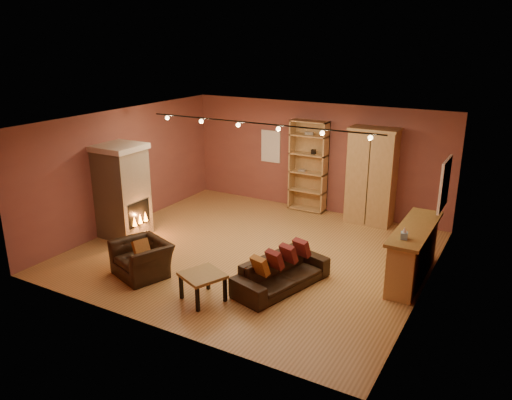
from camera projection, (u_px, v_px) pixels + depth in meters
The scene contains 16 objects.
floor at pixel (253, 252), 10.61m from camera, with size 7.00×7.00×0.00m, color #9D6C37.
ceiling at pixel (253, 121), 9.73m from camera, with size 7.00×7.00×0.00m, color #55331A.
back_wall at pixel (316, 157), 12.86m from camera, with size 7.00×0.02×2.80m, color brown.
left_wall at pixel (125, 168), 11.81m from camera, with size 0.02×6.50×2.80m, color brown.
right_wall at pixel (430, 219), 8.53m from camera, with size 0.02×6.50×2.80m, color brown.
fireplace at pixel (123, 191), 11.20m from camera, with size 1.01×0.98×2.12m.
back_window at pixel (271, 146), 13.40m from camera, with size 0.56×0.04×0.86m, color white.
bookcase at pixel (309, 165), 12.87m from camera, with size 0.97×0.38×2.36m.
armoire at pixel (372, 176), 11.94m from camera, with size 1.16×0.66×2.35m.
bar_counter at pixel (413, 253), 9.29m from camera, with size 0.59×2.19×1.05m.
tissue_box at pixel (404, 234), 8.56m from camera, with size 0.14×0.14×0.22m.
right_window at pixel (445, 184), 9.63m from camera, with size 0.05×0.90×1.00m, color white.
loveseat at pixel (282, 267), 9.02m from camera, with size 1.07×2.01×0.79m.
armchair at pixel (142, 253), 9.47m from camera, with size 1.19×0.97×0.89m.
coffee_table at pixel (203, 278), 8.56m from camera, with size 0.86×0.86×0.50m.
track_rail at pixel (258, 125), 9.93m from camera, with size 5.20×0.09×0.13m.
Camera 1 is at (4.84, -8.44, 4.37)m, focal length 35.00 mm.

